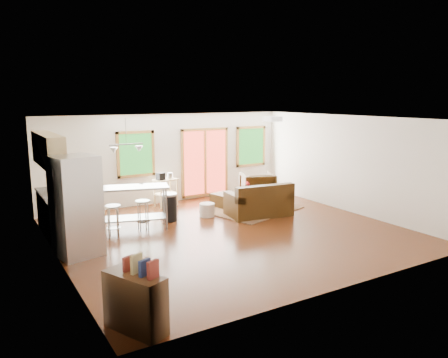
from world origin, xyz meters
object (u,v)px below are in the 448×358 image
rug (253,210)px  armchair (257,186)px  island (133,200)px  kitchen_cart (165,183)px  refrigerator (77,206)px  coffee_table (253,193)px  ottoman (224,200)px  loveseat (259,203)px

rug → armchair: (0.69, 0.77, 0.47)m
island → kitchen_cart: 2.26m
refrigerator → coffee_table: bearing=4.4°
ottoman → refrigerator: bearing=-157.0°
rug → island: 3.48m
ottoman → loveseat: bearing=-76.7°
rug → armchair: armchair is taller
rug → refrigerator: 5.14m
loveseat → refrigerator: refrigerator is taller
coffee_table → island: 3.73m
rug → armchair: bearing=48.2°
rug → refrigerator: bearing=-167.0°
loveseat → refrigerator: size_ratio=0.88×
rug → island: island is taller
refrigerator → loveseat: bearing=-5.0°
rug → loveseat: loveseat is taller
ottoman → refrigerator: refrigerator is taller
coffee_table → refrigerator: size_ratio=0.59×
island → refrigerator: bearing=-144.1°
ottoman → island: 3.06m
rug → coffee_table: (0.28, 0.37, 0.36)m
loveseat → refrigerator: 4.82m
coffee_table → ottoman: coffee_table is taller
rug → island: size_ratio=1.36×
loveseat → armchair: size_ratio=1.81×
loveseat → refrigerator: bearing=-166.3°
loveseat → armchair: bearing=63.8°
island → coffee_table: bearing=6.4°
rug → kitchen_cart: (-1.90, 1.64, 0.66)m
refrigerator → island: (1.51, 1.10, -0.28)m
rug → island: (-3.41, -0.04, 0.69)m
armchair → island: 4.19m
loveseat → kitchen_cart: bearing=134.8°
armchair → ottoman: (-1.19, -0.02, -0.29)m
rug → refrigerator: refrigerator is taller
armchair → coffee_table: bearing=65.5°
rug → kitchen_cart: bearing=139.2°
coffee_table → armchair: armchair is taller
coffee_table → island: island is taller
loveseat → ottoman: (-0.31, 1.32, -0.15)m
refrigerator → kitchen_cart: size_ratio=2.00×
kitchen_cart → ottoman: bearing=-32.4°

